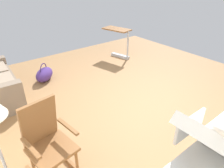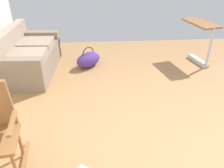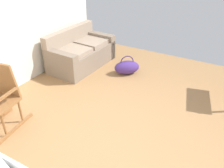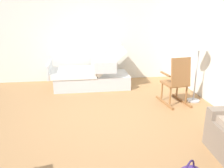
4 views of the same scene
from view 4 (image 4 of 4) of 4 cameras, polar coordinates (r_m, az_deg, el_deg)
The scene contains 5 objects.
ground_plane at distance 4.33m, azimuth -4.80°, elevation -9.14°, with size 6.79×6.79×0.00m, color #9E7247.
side_wall at distance 6.65m, azimuth -6.41°, elevation 12.47°, with size 0.10×5.42×2.70m, color silver.
hospital_bed at distance 6.09m, azimuth -5.19°, elevation 2.16°, with size 1.05×2.07×1.21m.
rocking_chair at distance 5.08m, azimuth 15.79°, elevation 0.50°, with size 0.82×0.57×1.05m.
floor_lamp at distance 5.22m, azimuth 20.92°, elevation 8.64°, with size 0.34×0.34×1.48m.
Camera 4 is at (3.86, -0.16, 1.96)m, focal length 36.75 mm.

